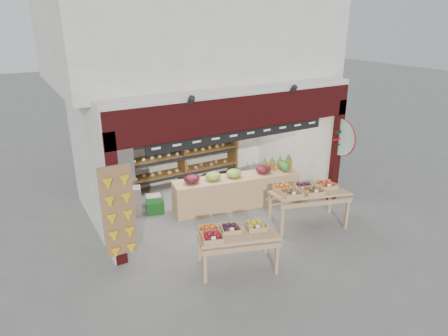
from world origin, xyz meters
TOP-DOWN VIEW (x-y plane):
  - ground at (0.00, 0.00)m, footprint 60.00×60.00m
  - shop_structure at (0.00, 1.61)m, footprint 6.36×5.12m
  - banana_board at (-2.73, -1.17)m, footprint 0.60×0.15m
  - gift_sign at (2.75, -1.15)m, footprint 0.04×0.93m
  - back_shelving at (-0.10, 1.92)m, footprint 3.37×0.55m
  - refrigerator at (-2.03, 1.51)m, footprint 0.80×0.80m
  - cardboard_stack at (-1.68, 0.81)m, footprint 1.07×0.77m
  - mid_counter at (0.49, -0.06)m, footprint 3.24×1.16m
  - display_table_left at (-0.96, -2.22)m, footprint 1.64×1.23m
  - display_table_right at (1.36, -1.60)m, footprint 1.84×1.36m
  - watermelon_pile at (1.97, -0.45)m, footprint 0.61×0.63m

SIDE VIEW (x-z plane):
  - ground at x=0.00m, z-range 0.00..0.00m
  - watermelon_pile at x=1.97m, z-range -0.06..0.42m
  - cardboard_stack at x=-1.68m, z-range -0.09..0.58m
  - mid_counter at x=0.49m, z-range -0.07..0.95m
  - display_table_left at x=-0.96m, z-range 0.24..1.18m
  - display_table_right at x=1.36m, z-range 0.29..1.34m
  - refrigerator at x=-2.03m, z-range 0.00..1.90m
  - banana_board at x=-2.73m, z-range 0.22..2.02m
  - back_shelving at x=-0.10m, z-range 0.22..2.27m
  - gift_sign at x=2.75m, z-range 1.29..2.21m
  - shop_structure at x=0.00m, z-range 1.22..6.62m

